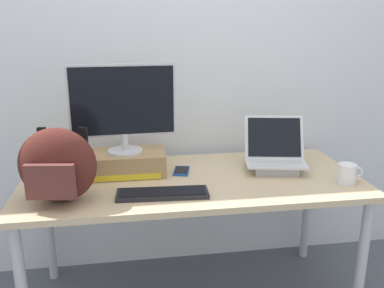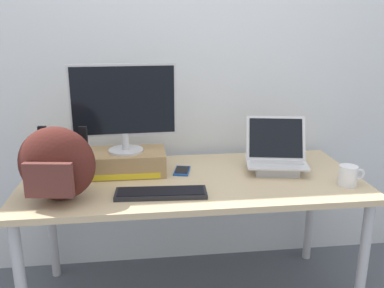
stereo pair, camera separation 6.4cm
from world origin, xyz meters
name	(u,v)px [view 2 (the right image)]	position (x,y,z in m)	size (l,w,h in m)	color
back_wall	(182,55)	(0.00, 0.48, 1.30)	(7.00, 0.10, 2.60)	silver
desk	(192,190)	(0.00, 0.00, 0.65)	(1.71, 0.76, 0.72)	tan
toner_box_yellow	(126,162)	(-0.33, 0.12, 0.77)	(0.41, 0.24, 0.12)	#A88456
desktop_monitor	(124,106)	(-0.33, 0.12, 1.08)	(0.54, 0.18, 0.45)	silver
open_laptop	(276,160)	(0.46, 0.06, 0.77)	(0.35, 0.30, 0.27)	#ADADB2
external_keyboard	(161,193)	(-0.17, -0.20, 0.73)	(0.43, 0.15, 0.02)	black
messenger_backpack	(57,164)	(-0.62, -0.19, 0.88)	(0.36, 0.27, 0.33)	#4C1E19
coffee_mug	(348,176)	(0.74, -0.19, 0.77)	(0.13, 0.09, 0.10)	silver
cell_phone	(182,171)	(-0.04, 0.10, 0.72)	(0.11, 0.15, 0.01)	#19479E
plush_toy	(50,155)	(-0.75, 0.29, 0.77)	(0.11, 0.11, 0.11)	gold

